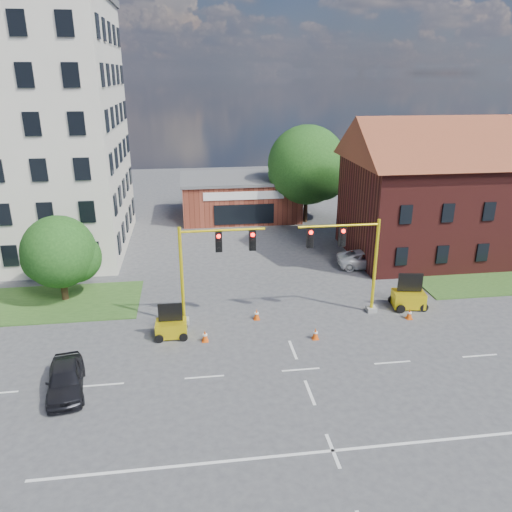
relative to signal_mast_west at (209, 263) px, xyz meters
name	(u,v)px	position (x,y,z in m)	size (l,w,h in m)	color
ground	(301,370)	(4.36, -6.00, -3.92)	(120.00, 120.00, 0.00)	#414143
lane_markings	(315,405)	(4.36, -9.00, -3.91)	(60.00, 36.00, 0.01)	white
office_block	(3,129)	(-15.64, 15.91, 6.39)	(18.40, 15.40, 20.60)	silver
brick_shop	(240,197)	(4.36, 23.99, -1.76)	(12.40, 8.40, 4.30)	maroon
townhouse_row	(474,184)	(22.36, 10.00, 2.01)	(21.00, 11.00, 11.50)	#531C19
tree_large	(311,167)	(11.26, 21.08, 1.71)	(8.31, 7.92, 9.84)	#372614
tree_nw_front	(63,253)	(-9.40, 4.58, -0.59)	(5.04, 4.80, 5.88)	#372614
signal_mast_west	(209,263)	(0.00, 0.00, 0.00)	(5.30, 0.60, 6.20)	gray
signal_mast_east	(350,256)	(8.71, 0.00, 0.00)	(5.30, 0.60, 6.20)	gray
trailer_west	(171,327)	(-2.38, -1.56, -3.29)	(1.81, 1.23, 2.02)	yellow
trailer_east	(409,297)	(12.94, 0.25, -3.20)	(2.20, 1.64, 2.29)	yellow
cone_a	(205,336)	(-0.46, -2.38, -3.58)	(0.40, 0.40, 0.70)	#DE4C0B
cone_b	(257,314)	(2.85, -0.07, -3.58)	(0.40, 0.40, 0.70)	#DE4C0B
cone_c	(315,334)	(5.89, -2.97, -3.58)	(0.40, 0.40, 0.70)	#DE4C0B
cone_d	(409,314)	(12.36, -1.30, -3.58)	(0.40, 0.40, 0.70)	#DE4C0B
pickup_white	(368,259)	(12.84, 7.66, -3.25)	(2.23, 4.85, 1.35)	white
sedan_dark	(66,379)	(-7.29, -6.30, -3.21)	(1.67, 4.16, 1.42)	black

